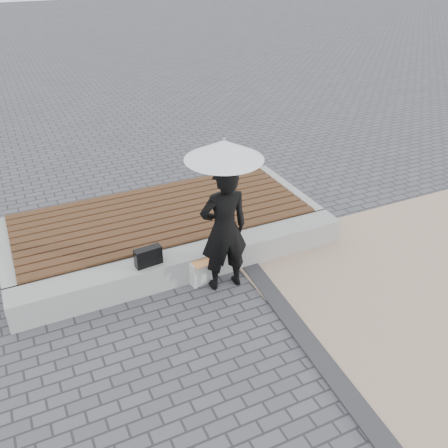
{
  "coord_description": "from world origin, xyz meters",
  "views": [
    {
      "loc": [
        -2.08,
        -3.92,
        4.29
      ],
      "look_at": [
        0.34,
        1.16,
        1.0
      ],
      "focal_mm": 39.47,
      "sensor_mm": 36.0,
      "label": 1
    }
  ],
  "objects_px": {
    "canvas_tote": "(202,272)",
    "woman": "(224,229)",
    "handbag": "(148,256)",
    "parasol": "(224,150)",
    "seating_ledge": "(190,263)"
  },
  "relations": [
    {
      "from": "canvas_tote",
      "to": "woman",
      "type": "bearing_deg",
      "value": -47.55
    },
    {
      "from": "handbag",
      "to": "woman",
      "type": "bearing_deg",
      "value": -27.01
    },
    {
      "from": "woman",
      "to": "parasol",
      "type": "bearing_deg",
      "value": -0.0
    },
    {
      "from": "seating_ledge",
      "to": "handbag",
      "type": "distance_m",
      "value": 0.71
    },
    {
      "from": "handbag",
      "to": "canvas_tote",
      "type": "height_order",
      "value": "handbag"
    },
    {
      "from": "seating_ledge",
      "to": "parasol",
      "type": "height_order",
      "value": "parasol"
    },
    {
      "from": "handbag",
      "to": "canvas_tote",
      "type": "relative_size",
      "value": 1.02
    },
    {
      "from": "seating_ledge",
      "to": "parasol",
      "type": "relative_size",
      "value": 3.93
    },
    {
      "from": "woman",
      "to": "canvas_tote",
      "type": "relative_size",
      "value": 5.0
    },
    {
      "from": "parasol",
      "to": "handbag",
      "type": "bearing_deg",
      "value": 158.69
    },
    {
      "from": "parasol",
      "to": "handbag",
      "type": "height_order",
      "value": "parasol"
    },
    {
      "from": "handbag",
      "to": "canvas_tote",
      "type": "xyz_separation_m",
      "value": [
        0.71,
        -0.19,
        -0.35
      ]
    },
    {
      "from": "canvas_tote",
      "to": "handbag",
      "type": "bearing_deg",
      "value": 153.64
    },
    {
      "from": "handbag",
      "to": "canvas_tote",
      "type": "distance_m",
      "value": 0.81
    },
    {
      "from": "seating_ledge",
      "to": "canvas_tote",
      "type": "bearing_deg",
      "value": -71.63
    }
  ]
}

